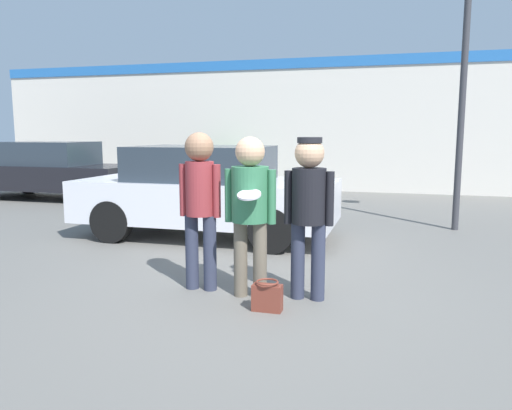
{
  "coord_description": "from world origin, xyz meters",
  "views": [
    {
      "loc": [
        1.46,
        -5.21,
        1.79
      ],
      "look_at": [
        -0.05,
        0.07,
        0.98
      ],
      "focal_mm": 35.0,
      "sensor_mm": 36.0,
      "label": 1
    }
  ],
  "objects_px": {
    "handbag": "(267,296)",
    "parked_car_near": "(206,191)",
    "person_right": "(309,202)",
    "shrub": "(218,168)",
    "parked_car_far": "(50,170)",
    "person_middle_with_frisbee": "(250,201)",
    "person_left": "(200,197)",
    "street_lamp": "(484,29)"
  },
  "relations": [
    {
      "from": "person_middle_with_frisbee",
      "to": "parked_car_near",
      "type": "height_order",
      "value": "person_middle_with_frisbee"
    },
    {
      "from": "person_left",
      "to": "street_lamp",
      "type": "xyz_separation_m",
      "value": [
        3.45,
        4.56,
        2.48
      ]
    },
    {
      "from": "street_lamp",
      "to": "handbag",
      "type": "relative_size",
      "value": 18.52
    },
    {
      "from": "person_left",
      "to": "shrub",
      "type": "xyz_separation_m",
      "value": [
        -3.19,
        9.24,
        -0.39
      ]
    },
    {
      "from": "person_middle_with_frisbee",
      "to": "street_lamp",
      "type": "relative_size",
      "value": 0.3
    },
    {
      "from": "person_left",
      "to": "person_right",
      "type": "height_order",
      "value": "person_left"
    },
    {
      "from": "person_middle_with_frisbee",
      "to": "street_lamp",
      "type": "xyz_separation_m",
      "value": [
        2.84,
        4.66,
        2.5
      ]
    },
    {
      "from": "parked_car_near",
      "to": "street_lamp",
      "type": "distance_m",
      "value": 5.57
    },
    {
      "from": "parked_car_near",
      "to": "handbag",
      "type": "distance_m",
      "value": 3.78
    },
    {
      "from": "parked_car_far",
      "to": "street_lamp",
      "type": "height_order",
      "value": "street_lamp"
    },
    {
      "from": "parked_car_near",
      "to": "handbag",
      "type": "height_order",
      "value": "parked_car_near"
    },
    {
      "from": "person_middle_with_frisbee",
      "to": "shrub",
      "type": "relative_size",
      "value": 1.28
    },
    {
      "from": "parked_car_near",
      "to": "shrub",
      "type": "distance_m",
      "value": 6.87
    },
    {
      "from": "person_right",
      "to": "handbag",
      "type": "relative_size",
      "value": 5.6
    },
    {
      "from": "person_left",
      "to": "person_middle_with_frisbee",
      "type": "bearing_deg",
      "value": -9.28
    },
    {
      "from": "person_right",
      "to": "handbag",
      "type": "distance_m",
      "value": 1.07
    },
    {
      "from": "person_left",
      "to": "parked_car_near",
      "type": "distance_m",
      "value": 2.92
    },
    {
      "from": "person_left",
      "to": "shrub",
      "type": "relative_size",
      "value": 1.32
    },
    {
      "from": "handbag",
      "to": "parked_car_near",
      "type": "bearing_deg",
      "value": 120.98
    },
    {
      "from": "parked_car_far",
      "to": "street_lamp",
      "type": "distance_m",
      "value": 10.84
    },
    {
      "from": "parked_car_far",
      "to": "street_lamp",
      "type": "relative_size",
      "value": 0.81
    },
    {
      "from": "person_left",
      "to": "shrub",
      "type": "distance_m",
      "value": 9.78
    },
    {
      "from": "person_left",
      "to": "street_lamp",
      "type": "height_order",
      "value": "street_lamp"
    },
    {
      "from": "parked_car_far",
      "to": "shrub",
      "type": "bearing_deg",
      "value": 39.22
    },
    {
      "from": "parked_car_near",
      "to": "person_left",
      "type": "bearing_deg",
      "value": -69.6
    },
    {
      "from": "parked_car_near",
      "to": "shrub",
      "type": "xyz_separation_m",
      "value": [
        -2.17,
        6.52,
        -0.11
      ]
    },
    {
      "from": "person_left",
      "to": "person_right",
      "type": "xyz_separation_m",
      "value": [
        1.23,
        -0.0,
        -0.02
      ]
    },
    {
      "from": "parked_car_far",
      "to": "handbag",
      "type": "distance_m",
      "value": 10.3
    },
    {
      "from": "person_middle_with_frisbee",
      "to": "street_lamp",
      "type": "distance_m",
      "value": 6.0
    },
    {
      "from": "parked_car_far",
      "to": "handbag",
      "type": "height_order",
      "value": "parked_car_far"
    },
    {
      "from": "parked_car_near",
      "to": "shrub",
      "type": "bearing_deg",
      "value": 108.46
    },
    {
      "from": "person_right",
      "to": "parked_car_far",
      "type": "distance_m",
      "value": 10.23
    },
    {
      "from": "handbag",
      "to": "person_middle_with_frisbee",
      "type": "bearing_deg",
      "value": 127.75
    },
    {
      "from": "parked_car_far",
      "to": "street_lamp",
      "type": "bearing_deg",
      "value": -9.06
    },
    {
      "from": "person_right",
      "to": "shrub",
      "type": "bearing_deg",
      "value": 115.57
    },
    {
      "from": "handbag",
      "to": "person_right",
      "type": "bearing_deg",
      "value": 55.64
    },
    {
      "from": "person_middle_with_frisbee",
      "to": "street_lamp",
      "type": "height_order",
      "value": "street_lamp"
    },
    {
      "from": "person_left",
      "to": "person_right",
      "type": "relative_size",
      "value": 1.03
    },
    {
      "from": "person_middle_with_frisbee",
      "to": "shrub",
      "type": "distance_m",
      "value": 10.09
    },
    {
      "from": "person_middle_with_frisbee",
      "to": "shrub",
      "type": "height_order",
      "value": "person_middle_with_frisbee"
    },
    {
      "from": "person_middle_with_frisbee",
      "to": "handbag",
      "type": "xyz_separation_m",
      "value": [
        0.29,
        -0.38,
        -0.91
      ]
    },
    {
      "from": "person_left",
      "to": "shrub",
      "type": "bearing_deg",
      "value": 109.04
    }
  ]
}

